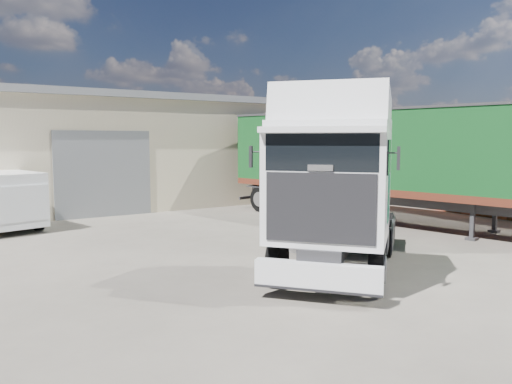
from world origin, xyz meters
TOP-DOWN VIEW (x-y plane):
  - ground at (0.00, 0.00)m, footprint 120.00×120.00m
  - brick_boundary_wall at (11.50, 6.00)m, footprint 0.35×26.00m
  - tractor_unit at (-0.04, -2.10)m, footprint 6.59×6.10m
  - box_trailer at (6.60, 3.00)m, footprint 5.49×13.41m

SIDE VIEW (x-z plane):
  - ground at x=0.00m, z-range 0.00..0.00m
  - brick_boundary_wall at x=11.50m, z-range 0.00..2.50m
  - tractor_unit at x=-0.04m, z-range -0.35..4.09m
  - box_trailer at x=6.60m, z-range 0.48..4.84m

